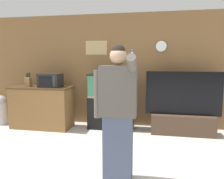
{
  "coord_description": "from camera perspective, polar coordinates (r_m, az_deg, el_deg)",
  "views": [
    {
      "loc": [
        0.98,
        -2.02,
        1.54
      ],
      "look_at": [
        0.3,
        1.55,
        1.05
      ],
      "focal_mm": 35.0,
      "sensor_mm": 36.0,
      "label": 1
    }
  ],
  "objects": [
    {
      "name": "wall_back_paneled",
      "position": [
        5.2,
        -0.14,
        5.06
      ],
      "size": [
        10.0,
        0.08,
        2.6
      ],
      "color": "brown",
      "rests_on": "ground_plane"
    },
    {
      "name": "counter_island",
      "position": [
        5.25,
        -17.81,
        -4.4
      ],
      "size": [
        1.38,
        0.61,
        0.94
      ],
      "color": "brown",
      "rests_on": "ground_plane"
    },
    {
      "name": "microwave",
      "position": [
        5.06,
        -15.79,
        2.34
      ],
      "size": [
        0.48,
        0.36,
        0.3
      ],
      "color": "black",
      "rests_on": "counter_island"
    },
    {
      "name": "knife_block",
      "position": [
        5.32,
        -21.01,
        1.93
      ],
      "size": [
        0.12,
        0.12,
        0.32
      ],
      "color": "olive",
      "rests_on": "counter_island"
    },
    {
      "name": "aquarium_on_stand",
      "position": [
        4.9,
        -0.24,
        -3.16
      ],
      "size": [
        1.01,
        0.4,
        1.23
      ],
      "color": "black",
      "rests_on": "ground_plane"
    },
    {
      "name": "tv_on_stand",
      "position": [
        4.81,
        17.94,
        -6.65
      ],
      "size": [
        1.54,
        0.4,
        1.31
      ],
      "color": "#4C3828",
      "rests_on": "ground_plane"
    },
    {
      "name": "person_standing",
      "position": [
        2.75,
        1.39,
        -5.72
      ],
      "size": [
        0.55,
        0.41,
        1.74
      ],
      "color": "#424C66",
      "rests_on": "ground_plane"
    },
    {
      "name": "trash_bin",
      "position": [
        5.94,
        -26.99,
        -4.65
      ],
      "size": [
        0.3,
        0.3,
        0.7
      ],
      "color": "#B7B7BC",
      "rests_on": "ground_plane"
    }
  ]
}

